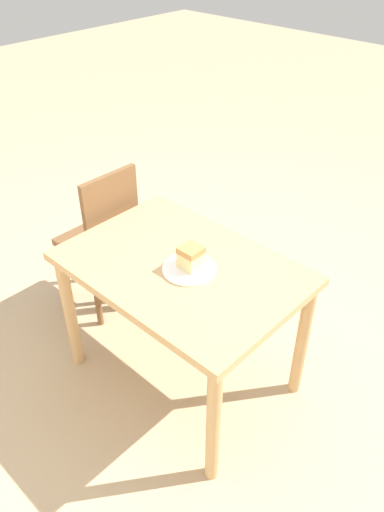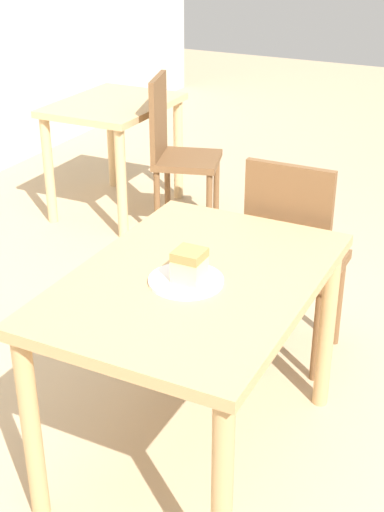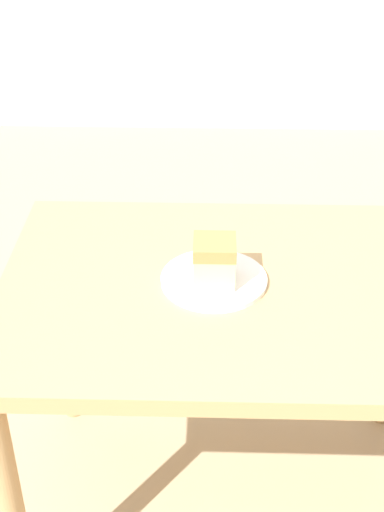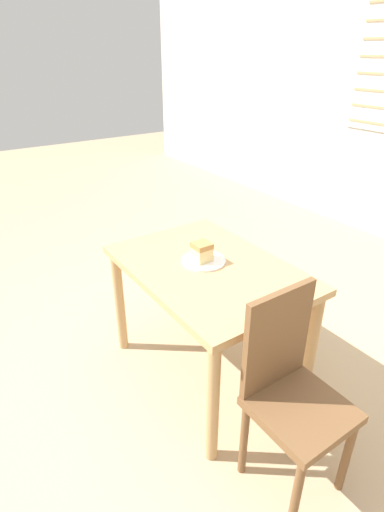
{
  "view_description": "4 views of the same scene",
  "coord_description": "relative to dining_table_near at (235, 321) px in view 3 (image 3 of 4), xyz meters",
  "views": [
    {
      "loc": [
        -1.31,
        1.63,
        2.07
      ],
      "look_at": [
        -0.11,
        0.35,
        0.79
      ],
      "focal_mm": 35.0,
      "sensor_mm": 36.0,
      "label": 1
    },
    {
      "loc": [
        -1.87,
        -0.52,
        1.8
      ],
      "look_at": [
        -0.07,
        0.38,
        0.8
      ],
      "focal_mm": 50.0,
      "sensor_mm": 36.0,
      "label": 2
    },
    {
      "loc": [
        -0.13,
        -0.93,
        1.64
      ],
      "look_at": [
        -0.17,
        0.34,
        0.82
      ],
      "focal_mm": 50.0,
      "sensor_mm": 36.0,
      "label": 3
    },
    {
      "loc": [
        1.41,
        -0.74,
        1.75
      ],
      "look_at": [
        -0.15,
        0.32,
        0.77
      ],
      "focal_mm": 28.0,
      "sensor_mm": 36.0,
      "label": 4
    }
  ],
  "objects": [
    {
      "name": "dining_table_near",
      "position": [
        0.0,
        0.0,
        0.0
      ],
      "size": [
        1.07,
        0.74,
        0.73
      ],
      "color": "tan",
      "rests_on": "ground_plane"
    },
    {
      "name": "plate",
      "position": [
        -0.05,
        0.01,
        0.11
      ],
      "size": [
        0.24,
        0.24,
        0.01
      ],
      "color": "white",
      "rests_on": "dining_table_near"
    },
    {
      "name": "cake_slice",
      "position": [
        -0.05,
        -0.01,
        0.17
      ],
      "size": [
        0.09,
        0.09,
        0.1
      ],
      "color": "#E5CC89",
      "rests_on": "plate"
    }
  ]
}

